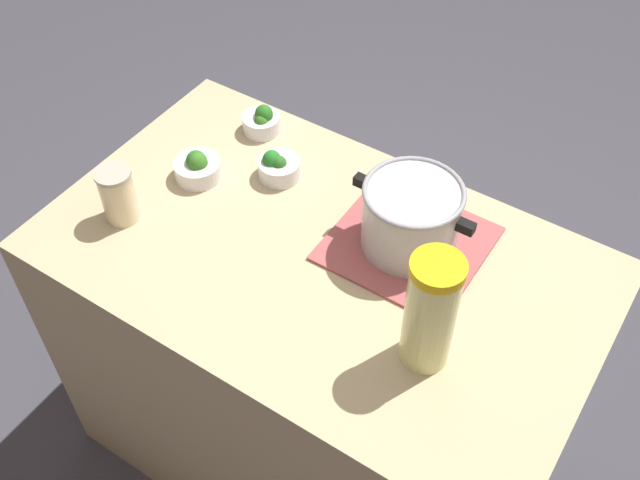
% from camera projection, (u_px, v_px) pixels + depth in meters
% --- Properties ---
extents(ground_plane, '(8.00, 8.00, 0.00)m').
position_uv_depth(ground_plane, '(320.00, 443.00, 2.43)').
color(ground_plane, '#43424C').
extents(counter_slab, '(1.29, 0.78, 0.92)m').
position_uv_depth(counter_slab, '(320.00, 364.00, 2.09)').
color(counter_slab, tan).
rests_on(counter_slab, ground_plane).
extents(dish_cloth, '(0.34, 0.34, 0.01)m').
position_uv_depth(dish_cloth, '(408.00, 243.00, 1.77)').
color(dish_cloth, '#AB5353').
rests_on(dish_cloth, counter_slab).
extents(cooking_pot, '(0.30, 0.23, 0.17)m').
position_uv_depth(cooking_pot, '(411.00, 216.00, 1.70)').
color(cooking_pot, '#B7B7BC').
rests_on(cooking_pot, dish_cloth).
extents(lemonade_pitcher, '(0.11, 0.11, 0.29)m').
position_uv_depth(lemonade_pitcher, '(430.00, 312.00, 1.46)').
color(lemonade_pitcher, '#E2E190').
rests_on(lemonade_pitcher, counter_slab).
extents(mason_jar, '(0.09, 0.09, 0.14)m').
position_uv_depth(mason_jar, '(118.00, 195.00, 1.78)').
color(mason_jar, beige).
rests_on(mason_jar, counter_slab).
extents(broccoli_bowl_front, '(0.12, 0.12, 0.08)m').
position_uv_depth(broccoli_bowl_front, '(197.00, 167.00, 1.90)').
color(broccoli_bowl_front, silver).
rests_on(broccoli_bowl_front, counter_slab).
extents(broccoli_bowl_center, '(0.10, 0.10, 0.08)m').
position_uv_depth(broccoli_bowl_center, '(262.00, 121.00, 2.02)').
color(broccoli_bowl_center, silver).
rests_on(broccoli_bowl_center, counter_slab).
extents(broccoli_bowl_back, '(0.11, 0.11, 0.08)m').
position_uv_depth(broccoli_bowl_back, '(278.00, 167.00, 1.90)').
color(broccoli_bowl_back, silver).
rests_on(broccoli_bowl_back, counter_slab).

